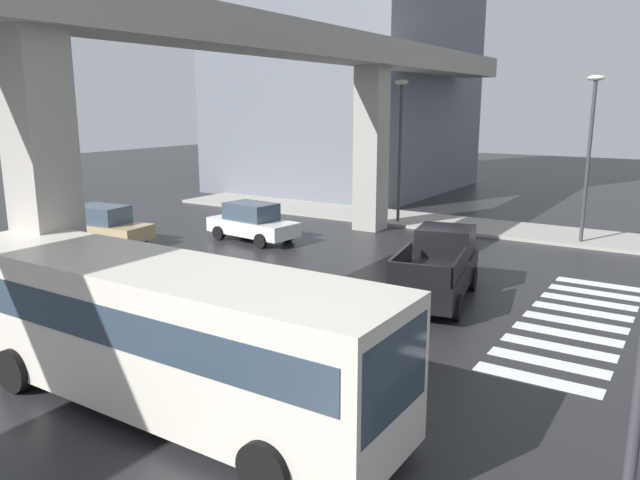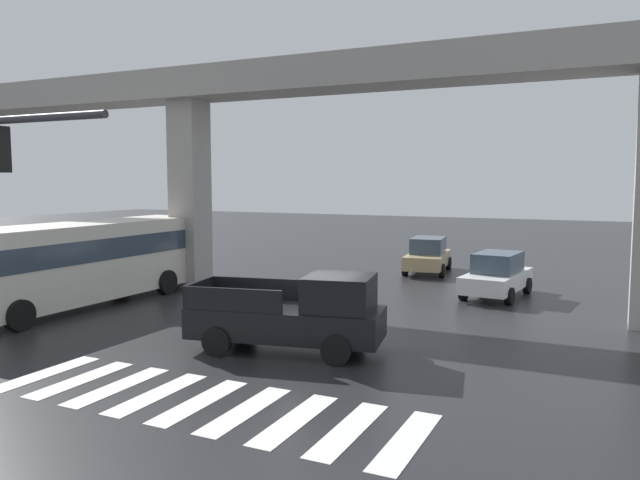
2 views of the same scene
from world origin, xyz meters
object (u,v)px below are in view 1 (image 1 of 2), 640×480
at_px(sedan_white, 252,222).
at_px(street_lamp_near_corner, 590,140).
at_px(city_bus, 153,324).
at_px(sedan_tan, 103,225).
at_px(pickup_truck, 438,268).
at_px(street_lamp_mid_block, 400,135).

xyz_separation_m(sedan_white, street_lamp_near_corner, (7.12, -12.71, 3.70)).
bearing_deg(city_bus, sedan_tan, 55.31).
bearing_deg(pickup_truck, sedan_white, 71.49).
distance_m(pickup_truck, sedan_white, 10.81).
height_order(sedan_white, street_lamp_near_corner, street_lamp_near_corner).
relative_size(city_bus, street_lamp_near_corner, 1.49).
height_order(pickup_truck, street_lamp_near_corner, street_lamp_near_corner).
bearing_deg(sedan_white, sedan_tan, 129.59).
distance_m(pickup_truck, sedan_tan, 15.29).
bearing_deg(sedan_tan, city_bus, -124.69).
bearing_deg(street_lamp_near_corner, pickup_truck, 166.84).
bearing_deg(sedan_tan, sedan_white, -50.41).
xyz_separation_m(sedan_white, street_lamp_mid_block, (7.12, -3.86, 3.70)).
bearing_deg(street_lamp_near_corner, city_bus, 167.21).
height_order(sedan_tan, street_lamp_near_corner, street_lamp_near_corner).
height_order(sedan_tan, street_lamp_mid_block, street_lamp_mid_block).
distance_m(city_bus, sedan_tan, 15.98).
bearing_deg(pickup_truck, sedan_tan, 92.71).
xyz_separation_m(city_bus, sedan_tan, (9.08, 13.12, -0.87)).
relative_size(pickup_truck, sedan_tan, 1.20).
relative_size(pickup_truck, sedan_white, 1.20).
bearing_deg(street_lamp_near_corner, street_lamp_mid_block, 90.00).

